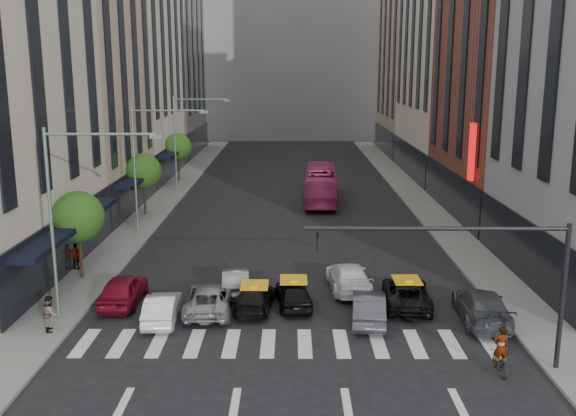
{
  "coord_description": "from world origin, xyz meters",
  "views": [
    {
      "loc": [
        0.0,
        -24.48,
        11.74
      ],
      "look_at": [
        -0.18,
        10.8,
        4.0
      ],
      "focal_mm": 40.0,
      "sensor_mm": 36.0,
      "label": 1
    }
  ],
  "objects_px": {
    "streetlamp_far": "(185,131)",
    "taxi_center": "(294,293)",
    "streetlamp_near": "(70,199)",
    "pedestrian_far": "(76,256)",
    "streetlamp_mid": "(148,153)",
    "car_red": "(123,290)",
    "car_white_front": "(162,308)",
    "taxi_left": "(255,297)",
    "bus": "(321,184)",
    "pedestrian_near": "(50,313)",
    "motorcycle": "(500,363)"
  },
  "relations": [
    {
      "from": "streetlamp_near",
      "to": "car_white_front",
      "type": "xyz_separation_m",
      "value": [
        3.95,
        0.01,
        -5.24
      ]
    },
    {
      "from": "streetlamp_near",
      "to": "pedestrian_near",
      "type": "distance_m",
      "value": 5.21
    },
    {
      "from": "streetlamp_near",
      "to": "pedestrian_far",
      "type": "distance_m",
      "value": 9.36
    },
    {
      "from": "car_red",
      "to": "car_white_front",
      "type": "distance_m",
      "value": 3.28
    },
    {
      "from": "streetlamp_mid",
      "to": "bus",
      "type": "bearing_deg",
      "value": 42.82
    },
    {
      "from": "streetlamp_far",
      "to": "bus",
      "type": "xyz_separation_m",
      "value": [
        12.7,
        -4.23,
        -4.34
      ]
    },
    {
      "from": "streetlamp_far",
      "to": "pedestrian_near",
      "type": "relative_size",
      "value": 5.5
    },
    {
      "from": "streetlamp_far",
      "to": "streetlamp_near",
      "type": "bearing_deg",
      "value": -90.0
    },
    {
      "from": "taxi_center",
      "to": "bus",
      "type": "xyz_separation_m",
      "value": [
        2.53,
        25.81,
        0.88
      ]
    },
    {
      "from": "streetlamp_near",
      "to": "car_red",
      "type": "xyz_separation_m",
      "value": [
        1.54,
        2.23,
        -5.14
      ]
    },
    {
      "from": "taxi_left",
      "to": "bus",
      "type": "relative_size",
      "value": 0.38
    },
    {
      "from": "streetlamp_near",
      "to": "taxi_center",
      "type": "xyz_separation_m",
      "value": [
        10.17,
        1.96,
        -5.22
      ]
    },
    {
      "from": "streetlamp_near",
      "to": "streetlamp_mid",
      "type": "height_order",
      "value": "same"
    },
    {
      "from": "taxi_left",
      "to": "taxi_center",
      "type": "distance_m",
      "value": 1.96
    },
    {
      "from": "streetlamp_mid",
      "to": "motorcycle",
      "type": "xyz_separation_m",
      "value": [
        18.23,
        -21.23,
        -5.5
      ]
    },
    {
      "from": "streetlamp_far",
      "to": "motorcycle",
      "type": "relative_size",
      "value": 5.8
    },
    {
      "from": "pedestrian_near",
      "to": "taxi_left",
      "type": "bearing_deg",
      "value": -87.51
    },
    {
      "from": "streetlamp_far",
      "to": "taxi_center",
      "type": "xyz_separation_m",
      "value": [
        10.17,
        -30.04,
        -5.22
      ]
    },
    {
      "from": "car_white_front",
      "to": "taxi_left",
      "type": "relative_size",
      "value": 0.95
    },
    {
      "from": "streetlamp_far",
      "to": "car_red",
      "type": "distance_m",
      "value": 30.25
    },
    {
      "from": "streetlamp_far",
      "to": "taxi_left",
      "type": "xyz_separation_m",
      "value": [
        8.25,
        -30.43,
        -5.29
      ]
    },
    {
      "from": "streetlamp_near",
      "to": "car_white_front",
      "type": "distance_m",
      "value": 6.57
    },
    {
      "from": "streetlamp_mid",
      "to": "pedestrian_near",
      "type": "xyz_separation_m",
      "value": [
        -0.77,
        -17.48,
        -4.94
      ]
    },
    {
      "from": "car_red",
      "to": "motorcycle",
      "type": "xyz_separation_m",
      "value": [
        16.69,
        -7.46,
        -0.36
      ]
    },
    {
      "from": "streetlamp_far",
      "to": "taxi_left",
      "type": "bearing_deg",
      "value": -74.83
    },
    {
      "from": "streetlamp_far",
      "to": "pedestrian_near",
      "type": "bearing_deg",
      "value": -91.33
    },
    {
      "from": "streetlamp_near",
      "to": "taxi_left",
      "type": "relative_size",
      "value": 2.12
    },
    {
      "from": "motorcycle",
      "to": "taxi_center",
      "type": "bearing_deg",
      "value": -42.9
    },
    {
      "from": "bus",
      "to": "pedestrian_near",
      "type": "bearing_deg",
      "value": 68.07
    },
    {
      "from": "taxi_center",
      "to": "motorcycle",
      "type": "xyz_separation_m",
      "value": [
        8.06,
        -7.19,
        -0.28
      ]
    },
    {
      "from": "car_red",
      "to": "taxi_center",
      "type": "bearing_deg",
      "value": 178.62
    },
    {
      "from": "streetlamp_near",
      "to": "pedestrian_near",
      "type": "xyz_separation_m",
      "value": [
        -0.77,
        -1.48,
        -4.94
      ]
    },
    {
      "from": "bus",
      "to": "motorcycle",
      "type": "xyz_separation_m",
      "value": [
        5.53,
        -33.0,
        -1.16
      ]
    },
    {
      "from": "streetlamp_near",
      "to": "streetlamp_mid",
      "type": "bearing_deg",
      "value": 90.0
    },
    {
      "from": "bus",
      "to": "streetlamp_mid",
      "type": "bearing_deg",
      "value": 45.62
    },
    {
      "from": "streetlamp_mid",
      "to": "car_red",
      "type": "height_order",
      "value": "streetlamp_mid"
    },
    {
      "from": "bus",
      "to": "streetlamp_near",
      "type": "bearing_deg",
      "value": 68.22
    },
    {
      "from": "streetlamp_near",
      "to": "motorcycle",
      "type": "height_order",
      "value": "streetlamp_near"
    },
    {
      "from": "car_red",
      "to": "car_white_front",
      "type": "bearing_deg",
      "value": 137.76
    },
    {
      "from": "streetlamp_near",
      "to": "pedestrian_far",
      "type": "relative_size",
      "value": 5.78
    },
    {
      "from": "car_white_front",
      "to": "pedestrian_near",
      "type": "relative_size",
      "value": 2.46
    },
    {
      "from": "pedestrian_far",
      "to": "taxi_left",
      "type": "bearing_deg",
      "value": 147.95
    },
    {
      "from": "car_white_front",
      "to": "taxi_left",
      "type": "distance_m",
      "value": 4.57
    },
    {
      "from": "streetlamp_far",
      "to": "taxi_left",
      "type": "height_order",
      "value": "streetlamp_far"
    },
    {
      "from": "streetlamp_far",
      "to": "pedestrian_far",
      "type": "height_order",
      "value": "streetlamp_far"
    },
    {
      "from": "car_red",
      "to": "car_white_front",
      "type": "height_order",
      "value": "car_red"
    },
    {
      "from": "streetlamp_mid",
      "to": "taxi_left",
      "type": "height_order",
      "value": "streetlamp_mid"
    },
    {
      "from": "taxi_center",
      "to": "pedestrian_far",
      "type": "height_order",
      "value": "pedestrian_far"
    },
    {
      "from": "pedestrian_near",
      "to": "pedestrian_far",
      "type": "bearing_deg",
      "value": -4.97
    },
    {
      "from": "streetlamp_mid",
      "to": "streetlamp_far",
      "type": "bearing_deg",
      "value": 90.0
    }
  ]
}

